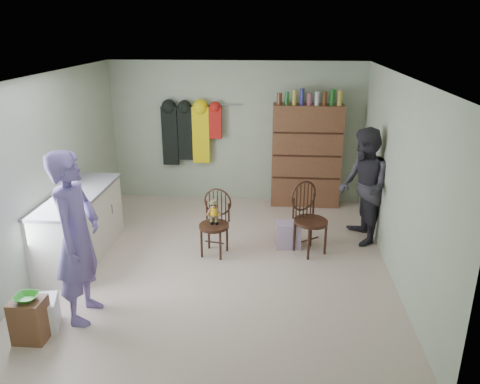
# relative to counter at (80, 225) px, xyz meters

# --- Properties ---
(ground_plane) EXTENTS (5.00, 5.00, 0.00)m
(ground_plane) POSITION_rel_counter_xyz_m (1.95, 0.00, -0.47)
(ground_plane) COLOR beige
(ground_plane) RESTS_ON ground
(room_walls) EXTENTS (5.00, 5.00, 5.00)m
(room_walls) POSITION_rel_counter_xyz_m (1.95, 0.53, 1.11)
(room_walls) COLOR #AAB699
(room_walls) RESTS_ON ground
(counter) EXTENTS (0.64, 1.86, 0.94)m
(counter) POSITION_rel_counter_xyz_m (0.00, 0.00, 0.00)
(counter) COLOR silver
(counter) RESTS_ON ground
(stool) EXTENTS (0.33, 0.28, 0.46)m
(stool) POSITION_rel_counter_xyz_m (0.21, -1.83, -0.24)
(stool) COLOR brown
(stool) RESTS_ON ground
(bowl) EXTENTS (0.23, 0.23, 0.06)m
(bowl) POSITION_rel_counter_xyz_m (0.21, -1.83, 0.02)
(bowl) COLOR green
(bowl) RESTS_ON stool
(plastic_tub) EXTENTS (0.44, 0.43, 0.34)m
(plastic_tub) POSITION_rel_counter_xyz_m (0.21, -1.64, -0.30)
(plastic_tub) COLOR white
(plastic_tub) RESTS_ON ground
(chair_front) EXTENTS (0.50, 0.50, 0.94)m
(chair_front) POSITION_rel_counter_xyz_m (1.85, 0.25, 0.06)
(chair_front) COLOR #341C12
(chair_front) RESTS_ON ground
(chair_far) EXTENTS (0.64, 0.64, 1.03)m
(chair_far) POSITION_rel_counter_xyz_m (3.15, 0.41, 0.08)
(chair_far) COLOR #341C12
(chair_far) RESTS_ON ground
(striped_bag) EXTENTS (0.38, 0.31, 0.37)m
(striped_bag) POSITION_rel_counter_xyz_m (2.88, 0.54, -0.29)
(striped_bag) COLOR pink
(striped_bag) RESTS_ON ground
(person_left) EXTENTS (0.46, 0.70, 1.91)m
(person_left) POSITION_rel_counter_xyz_m (0.60, -1.37, 0.48)
(person_left) COLOR #6957A0
(person_left) RESTS_ON ground
(person_right) EXTENTS (0.75, 0.91, 1.72)m
(person_right) POSITION_rel_counter_xyz_m (3.95, 0.82, 0.39)
(person_right) COLOR #2D2B33
(person_right) RESTS_ON ground
(dresser) EXTENTS (1.20, 0.39, 2.08)m
(dresser) POSITION_rel_counter_xyz_m (3.20, 2.30, 0.44)
(dresser) COLOR brown
(dresser) RESTS_ON ground
(coat_rack) EXTENTS (1.42, 0.12, 1.09)m
(coat_rack) POSITION_rel_counter_xyz_m (1.12, 2.38, 0.78)
(coat_rack) COLOR #99999E
(coat_rack) RESTS_ON ground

